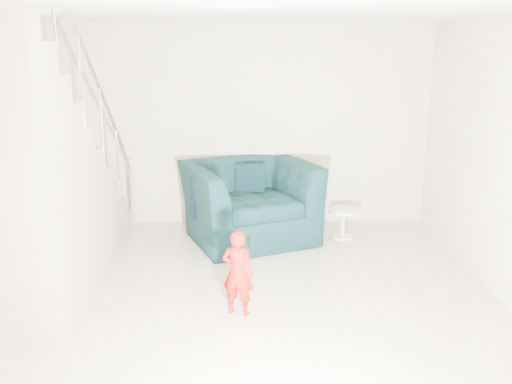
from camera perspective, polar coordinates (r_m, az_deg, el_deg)
The scene contains 11 objects.
floor at distance 5.10m, azimuth -1.50°, elevation -12.86°, with size 5.50×5.50×0.00m, color gray.
ceiling at distance 4.51m, azimuth -1.75°, elevation 19.01°, with size 5.50×5.50×0.00m, color silver.
back_wall at distance 7.33m, azimuth -1.39°, elevation 6.96°, with size 5.00×5.00×0.00m, color #BEAE9B.
front_wall at distance 2.04m, azimuth -2.45°, elevation -15.73°, with size 5.00×5.00×0.00m, color #BEAE9B.
armchair at distance 6.84m, azimuth -0.68°, elevation -1.01°, with size 1.51×1.32×0.98m, color black.
toddler at distance 4.97m, azimuth -1.92°, elevation -8.48°, with size 0.30×0.19×0.81m, color #8E0409.
side_table at distance 7.03m, azimuth 9.17°, elevation -2.76°, with size 0.38×0.38×0.38m.
staircase at distance 5.64m, azimuth -22.26°, elevation -0.87°, with size 1.02×3.03×3.62m.
cushion at distance 7.01m, azimuth -0.62°, elevation 1.48°, with size 0.37×0.11×0.35m, color black.
throw at distance 6.79m, azimuth -6.47°, elevation -0.12°, with size 0.05×0.46×0.52m, color black.
phone at distance 4.85m, azimuth -0.72°, elevation -5.25°, with size 0.02×0.05×0.10m, color black.
Camera 1 is at (0.05, -4.50, 2.40)m, focal length 38.00 mm.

